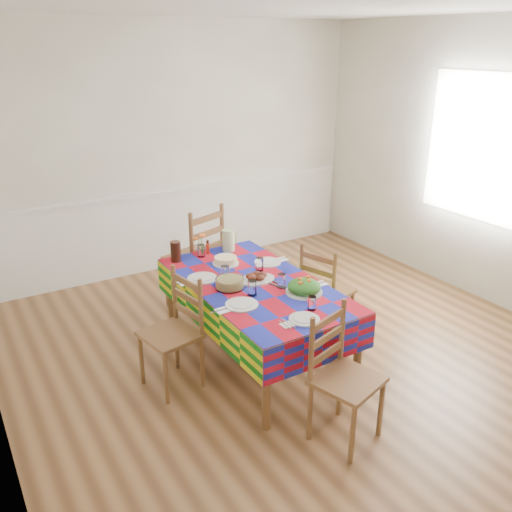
% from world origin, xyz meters
% --- Properties ---
extents(room, '(4.58, 5.08, 2.78)m').
position_xyz_m(room, '(0.00, 0.00, 1.35)').
color(room, brown).
rests_on(room, ground).
extents(wainscot, '(4.41, 0.06, 0.92)m').
position_xyz_m(wainscot, '(0.00, 2.48, 0.49)').
color(wainscot, white).
rests_on(wainscot, room).
extents(window_right, '(0.00, 1.40, 1.40)m').
position_xyz_m(window_right, '(2.23, 0.30, 1.50)').
color(window_right, white).
rests_on(window_right, room).
extents(dining_table, '(0.94, 1.75, 0.68)m').
position_xyz_m(dining_table, '(-0.33, 0.26, 0.61)').
color(dining_table, brown).
rests_on(dining_table, room).
extents(setting_near_head, '(0.35, 0.23, 0.10)m').
position_xyz_m(setting_near_head, '(-0.31, -0.40, 0.70)').
color(setting_near_head, silver).
rests_on(setting_near_head, dining_table).
extents(setting_left_near, '(0.44, 0.26, 0.12)m').
position_xyz_m(setting_left_near, '(-0.56, 0.02, 0.71)').
color(setting_left_near, silver).
rests_on(setting_left_near, dining_table).
extents(setting_left_far, '(0.44, 0.26, 0.12)m').
position_xyz_m(setting_left_far, '(-0.60, 0.51, 0.71)').
color(setting_left_far, silver).
rests_on(setting_left_far, dining_table).
extents(setting_right_near, '(0.44, 0.26, 0.11)m').
position_xyz_m(setting_right_near, '(-0.10, 0.02, 0.71)').
color(setting_right_near, silver).
rests_on(setting_right_near, dining_table).
extents(setting_right_far, '(0.43, 0.25, 0.11)m').
position_xyz_m(setting_right_far, '(-0.06, 0.53, 0.71)').
color(setting_right_far, silver).
rests_on(setting_right_far, dining_table).
extents(meat_platter, '(0.31, 0.22, 0.06)m').
position_xyz_m(meat_platter, '(-0.29, 0.30, 0.71)').
color(meat_platter, silver).
rests_on(meat_platter, dining_table).
extents(salad_platter, '(0.28, 0.28, 0.12)m').
position_xyz_m(salad_platter, '(-0.10, -0.08, 0.73)').
color(salad_platter, silver).
rests_on(salad_platter, dining_table).
extents(pasta_bowl, '(0.22, 0.22, 0.08)m').
position_xyz_m(pasta_bowl, '(-0.54, 0.29, 0.72)').
color(pasta_bowl, white).
rests_on(pasta_bowl, dining_table).
extents(cake, '(0.23, 0.23, 0.06)m').
position_xyz_m(cake, '(-0.34, 0.73, 0.71)').
color(cake, silver).
rests_on(cake, dining_table).
extents(serving_utensils, '(0.12, 0.26, 0.01)m').
position_xyz_m(serving_utensils, '(-0.20, 0.16, 0.69)').
color(serving_utensils, black).
rests_on(serving_utensils, dining_table).
extents(flower_vase, '(0.13, 0.11, 0.22)m').
position_xyz_m(flower_vase, '(-0.44, 0.99, 0.77)').
color(flower_vase, white).
rests_on(flower_vase, dining_table).
extents(hot_sauce, '(0.03, 0.03, 0.13)m').
position_xyz_m(hot_sauce, '(-0.36, 1.03, 0.75)').
color(hot_sauce, red).
rests_on(hot_sauce, dining_table).
extents(green_pitcher, '(0.11, 0.11, 0.20)m').
position_xyz_m(green_pitcher, '(-0.16, 1.00, 0.78)').
color(green_pitcher, beige).
rests_on(green_pitcher, dining_table).
extents(tea_pitcher, '(0.09, 0.09, 0.18)m').
position_xyz_m(tea_pitcher, '(-0.68, 1.01, 0.77)').
color(tea_pitcher, black).
rests_on(tea_pitcher, dining_table).
extents(name_card, '(0.06, 0.02, 0.01)m').
position_xyz_m(name_card, '(-0.35, -0.58, 0.69)').
color(name_card, silver).
rests_on(name_card, dining_table).
extents(chair_near, '(0.49, 0.48, 0.90)m').
position_xyz_m(chair_near, '(-0.34, -0.84, 0.45)').
color(chair_near, brown).
rests_on(chair_near, room).
extents(chair_far, '(0.58, 0.56, 1.05)m').
position_xyz_m(chair_far, '(-0.32, 1.36, 0.52)').
color(chair_far, brown).
rests_on(chair_far, room).
extents(chair_left, '(0.44, 0.46, 0.89)m').
position_xyz_m(chair_left, '(-1.03, 0.27, 0.44)').
color(chair_left, brown).
rests_on(chair_left, room).
extents(chair_right, '(0.47, 0.48, 0.87)m').
position_xyz_m(chair_right, '(0.37, 0.25, 0.43)').
color(chair_right, brown).
rests_on(chair_right, room).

